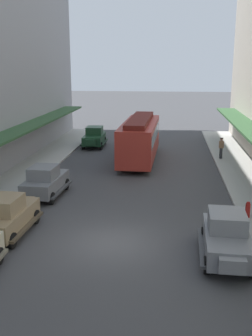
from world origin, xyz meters
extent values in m
plane|color=#424244|center=(0.00, 0.00, 0.00)|extent=(200.00, 200.00, 0.00)
cube|color=#193D23|center=(-4.62, 20.56, 0.74)|extent=(1.84, 3.96, 0.80)
cube|color=#193D23|center=(-4.63, 20.81, 1.49)|extent=(1.50, 1.75, 0.70)
cube|color=#8C9EA8|center=(-4.63, 20.81, 1.49)|extent=(1.43, 1.71, 0.42)
cube|color=#193D23|center=(-4.54, 18.43, 0.79)|extent=(0.95, 0.39, 0.52)
cube|color=black|center=(-3.67, 20.60, 0.42)|extent=(0.37, 3.52, 0.12)
cube|color=black|center=(-5.57, 20.53, 0.42)|extent=(0.37, 3.52, 0.12)
cylinder|color=black|center=(-3.76, 19.23, 0.34)|extent=(0.24, 0.69, 0.68)
cylinder|color=black|center=(-5.38, 19.17, 0.34)|extent=(0.24, 0.69, 0.68)
cylinder|color=black|center=(-3.86, 21.96, 0.34)|extent=(0.24, 0.69, 0.68)
cylinder|color=black|center=(-5.48, 21.90, 0.34)|extent=(0.24, 0.69, 0.68)
cube|color=slate|center=(-4.72, 5.93, 0.74)|extent=(1.86, 3.97, 0.80)
cube|color=slate|center=(-4.73, 5.68, 1.49)|extent=(1.51, 1.76, 0.70)
cube|color=#8C9EA8|center=(-4.73, 5.68, 1.49)|extent=(1.44, 1.72, 0.42)
cube|color=slate|center=(-4.63, 8.06, 0.79)|extent=(0.95, 0.40, 0.52)
cube|color=#393A3D|center=(-5.67, 5.97, 0.42)|extent=(0.39, 3.52, 0.12)
cube|color=#393A3D|center=(-3.77, 5.89, 0.42)|extent=(0.39, 3.52, 0.12)
cylinder|color=black|center=(-5.47, 7.33, 0.34)|extent=(0.25, 0.69, 0.68)
cylinder|color=black|center=(-3.86, 7.26, 0.34)|extent=(0.25, 0.69, 0.68)
cylinder|color=black|center=(-5.59, 4.60, 0.34)|extent=(0.25, 0.69, 0.68)
cylinder|color=black|center=(-3.97, 4.53, 0.34)|extent=(0.25, 0.69, 0.68)
cube|color=#997F5B|center=(-4.80, 0.42, 0.74)|extent=(1.84, 3.96, 0.80)
cube|color=#997F5B|center=(-4.81, 0.17, 1.49)|extent=(1.50, 1.75, 0.70)
cube|color=#8C9EA8|center=(-4.81, 0.17, 1.49)|extent=(1.43, 1.71, 0.42)
cube|color=#997F5B|center=(-4.73, 2.55, 0.79)|extent=(0.95, 0.39, 0.52)
cube|color=#4C3F2D|center=(-3.85, 0.38, 0.42)|extent=(0.36, 3.52, 0.12)
cylinder|color=black|center=(-5.56, 1.81, 0.34)|extent=(0.24, 0.69, 0.68)
cylinder|color=black|center=(-3.95, 1.75, 0.34)|extent=(0.24, 0.69, 0.68)
cylinder|color=black|center=(-4.04, -0.98, 0.34)|extent=(0.24, 0.69, 0.68)
cube|color=slate|center=(4.77, -0.90, 0.74)|extent=(1.83, 3.96, 0.80)
cube|color=slate|center=(4.78, -0.65, 1.49)|extent=(1.50, 1.75, 0.70)
cube|color=#8C9EA8|center=(4.78, -0.65, 1.49)|extent=(1.42, 1.71, 0.42)
cube|color=slate|center=(4.70, -3.03, 0.79)|extent=(0.95, 0.39, 0.52)
cube|color=#393A3D|center=(5.72, -0.93, 0.42)|extent=(0.36, 3.52, 0.12)
cube|color=#393A3D|center=(3.82, -0.86, 0.42)|extent=(0.36, 3.52, 0.12)
cylinder|color=black|center=(5.53, -2.29, 0.34)|extent=(0.24, 0.69, 0.68)
cylinder|color=black|center=(3.92, -2.23, 0.34)|extent=(0.24, 0.69, 0.68)
cylinder|color=black|center=(5.62, 0.44, 0.34)|extent=(0.24, 0.69, 0.68)
cylinder|color=black|center=(4.01, 0.50, 0.34)|extent=(0.24, 0.69, 0.68)
cube|color=#A52D23|center=(0.06, 15.30, 1.75)|extent=(2.71, 9.65, 2.70)
cube|color=#5B1913|center=(0.06, 15.30, 3.28)|extent=(1.69, 8.67, 0.36)
cube|color=#8C9EA8|center=(0.06, 15.30, 2.22)|extent=(2.72, 8.89, 0.95)
cube|color=black|center=(-0.01, 12.42, 0.20)|extent=(2.03, 1.24, 0.40)
cube|color=black|center=(0.12, 18.18, 0.20)|extent=(2.03, 1.24, 0.40)
cylinder|color=#B21E19|center=(6.35, 3.33, 0.50)|extent=(0.24, 0.24, 0.70)
sphere|color=#B21E19|center=(6.35, 3.33, 0.87)|extent=(0.20, 0.20, 0.20)
cylinder|color=#2D2D33|center=(6.53, 16.24, 0.57)|extent=(0.24, 0.24, 0.85)
cube|color=#8C6647|center=(6.53, 16.24, 1.28)|extent=(0.36, 0.22, 0.56)
sphere|color=tan|center=(6.53, 16.24, 1.68)|extent=(0.22, 0.22, 0.22)
cylinder|color=black|center=(6.53, 16.24, 1.80)|extent=(0.28, 0.28, 0.04)
camera|label=1|loc=(2.44, -15.80, 7.50)|focal=42.80mm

